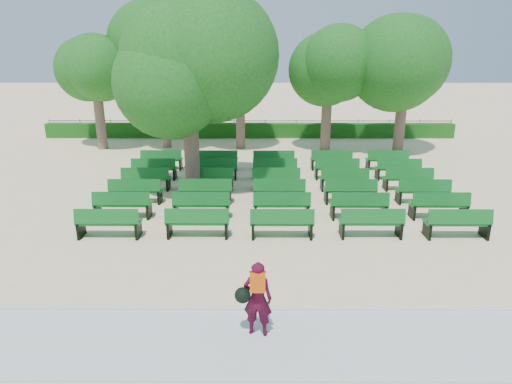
# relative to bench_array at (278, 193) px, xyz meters

# --- Properties ---
(ground) EXTENTS (120.00, 120.00, 0.00)m
(ground) POSITION_rel_bench_array_xyz_m (-1.30, -1.94, -0.10)
(ground) COLOR beige
(paving) EXTENTS (30.00, 2.20, 0.06)m
(paving) POSITION_rel_bench_array_xyz_m (-1.30, -9.34, -0.07)
(paving) COLOR silver
(paving) RESTS_ON ground
(curb) EXTENTS (30.00, 0.12, 0.10)m
(curb) POSITION_rel_bench_array_xyz_m (-1.30, -8.19, -0.05)
(curb) COLOR silver
(curb) RESTS_ON ground
(hedge) EXTENTS (26.00, 0.70, 0.90)m
(hedge) POSITION_rel_bench_array_xyz_m (-1.30, 12.06, 0.35)
(hedge) COLOR #1A5716
(hedge) RESTS_ON ground
(fence) EXTENTS (26.00, 0.10, 1.02)m
(fence) POSITION_rel_bench_array_xyz_m (-1.30, 12.46, -0.10)
(fence) COLOR black
(fence) RESTS_ON ground
(tree_line) EXTENTS (21.80, 6.80, 7.04)m
(tree_line) POSITION_rel_bench_array_xyz_m (-1.30, 8.06, -0.10)
(tree_line) COLOR #1D611C
(tree_line) RESTS_ON ground
(bench_array) EXTENTS (1.96, 0.73, 1.22)m
(bench_array) POSITION_rel_bench_array_xyz_m (0.00, 0.00, 0.00)
(bench_array) COLOR #116220
(bench_array) RESTS_ON ground
(tree_among) EXTENTS (4.84, 4.84, 6.74)m
(tree_among) POSITION_rel_bench_array_xyz_m (-3.33, 0.27, 4.43)
(tree_among) COLOR brown
(tree_among) RESTS_ON ground
(person) EXTENTS (0.77, 0.49, 1.58)m
(person) POSITION_rel_bench_array_xyz_m (-0.80, -9.07, 0.78)
(person) COLOR #41091E
(person) RESTS_ON ground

